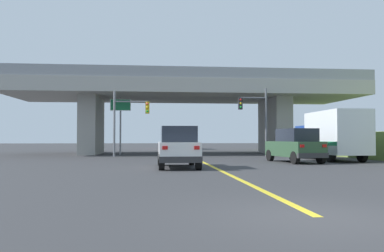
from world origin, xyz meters
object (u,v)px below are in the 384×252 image
box_truck (332,135)px  sedan_oncoming (172,142)px  suv_crossing (295,146)px  traffic_signal_nearside (257,114)px  suv_lead (178,147)px  highway_sign (120,112)px  traffic_signal_farside (127,116)px  semi_truck_distant (174,137)px

box_truck → sedan_oncoming: 24.73m
suv_crossing → traffic_signal_nearside: 8.68m
suv_lead → sedan_oncoming: (1.08, 28.38, 0.00)m
highway_sign → suv_lead: bearing=-75.2°
traffic_signal_nearside → highway_sign: size_ratio=1.10×
sedan_oncoming → traffic_signal_farside: 16.45m
sedan_oncoming → semi_truck_distant: semi_truck_distant is taller
suv_crossing → traffic_signal_nearside: traffic_signal_nearside is taller
highway_sign → semi_truck_distant: 19.92m
semi_truck_distant → highway_sign: bearing=-106.6°
suv_crossing → highway_sign: size_ratio=0.93×
suv_crossing → sedan_oncoming: size_ratio=1.06×
suv_lead → box_truck: size_ratio=0.63×
suv_crossing → sedan_oncoming: bearing=96.1°
suv_lead → sedan_oncoming: same height
traffic_signal_nearside → semi_truck_distant: size_ratio=0.73×
sedan_oncoming → highway_sign: size_ratio=0.88×
traffic_signal_farside → semi_truck_distant: bearing=77.0°
traffic_signal_nearside → traffic_signal_farside: (-10.46, 0.75, -0.17)m
suv_lead → suv_crossing: size_ratio=0.95×
sedan_oncoming → highway_sign: highway_sign is taller
suv_lead → sedan_oncoming: bearing=87.8°
traffic_signal_farside → sedan_oncoming: bearing=74.3°
traffic_signal_nearside → suv_crossing: bearing=-89.2°
box_truck → semi_truck_distant: (-8.81, 28.69, -0.09)m
traffic_signal_farside → semi_truck_distant: traffic_signal_farside is taller
suv_crossing → highway_sign: bearing=126.2°
traffic_signal_nearside → traffic_signal_farside: size_ratio=1.05×
highway_sign → semi_truck_distant: bearing=73.4°
suv_lead → traffic_signal_nearside: 14.12m
suv_crossing → semi_truck_distant: 31.10m
suv_lead → traffic_signal_nearside: bearing=59.2°
sedan_oncoming → traffic_signal_nearside: size_ratio=0.80×
suv_crossing → highway_sign: highway_sign is taller
box_truck → semi_truck_distant: bearing=107.1°
traffic_signal_farside → highway_sign: bearing=105.3°
suv_crossing → traffic_signal_farside: (-10.58, 9.09, 2.23)m
traffic_signal_farside → semi_truck_distant: (4.96, 21.49, -1.67)m
suv_lead → suv_crossing: 8.09m
suv_lead → highway_sign: (-4.02, 15.21, 2.70)m
suv_lead → suv_crossing: same height
box_truck → semi_truck_distant: size_ratio=0.94×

